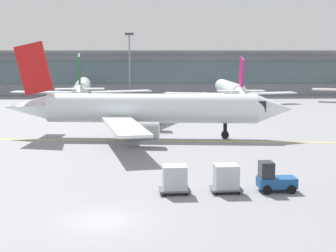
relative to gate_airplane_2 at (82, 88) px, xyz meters
The scene contains 10 objects.
ground_plane 72.18m from the gate_airplane_2, 81.94° to the right, with size 400.00×400.00×0.00m, color gray.
taxiway_centreline_stripe 45.80m from the gate_airplane_2, 73.53° to the right, with size 110.00×0.36×0.01m, color yellow.
terminal_concourse 23.24m from the gate_airplane_2, 64.10° to the left, with size 222.69×11.00×9.60m.
gate_airplane_2 is the anchor object (origin of this frame).
gate_airplane_3 27.34m from the gate_airplane_2, ahead, with size 24.29×26.10×8.65m.
taxiing_regional_jet 43.65m from the gate_airplane_2, 73.30° to the right, with size 32.22×29.84×10.67m.
baggage_tug 68.74m from the gate_airplane_2, 71.93° to the right, with size 2.67×1.73×2.10m.
cargo_dolly_lead 67.94m from the gate_airplane_2, 74.62° to the right, with size 2.18×1.70×1.94m.
cargo_dolly_trailing 67.26m from the gate_airplane_2, 77.55° to the right, with size 2.18×1.70×1.94m.
apron_light_mast_1 15.56m from the gate_airplane_2, 55.97° to the left, with size 1.80×0.36×13.22m.
Camera 1 is at (2.90, -30.22, 9.65)m, focal length 58.31 mm.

